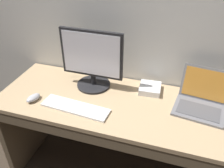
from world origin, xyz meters
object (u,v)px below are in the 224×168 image
at_px(wired_keyboard, 75,107).
at_px(external_drive_box, 150,88).
at_px(external_monitor, 92,61).
at_px(computer_mouse, 33,98).
at_px(laptop_space_gray, 201,102).

relative_size(wired_keyboard, external_drive_box, 3.01).
height_order(external_monitor, computer_mouse, external_monitor).
bearing_deg(computer_mouse, external_monitor, 57.44).
height_order(laptop_space_gray, external_drive_box, laptop_space_gray).
bearing_deg(laptop_space_gray, external_drive_box, 165.20).
relative_size(computer_mouse, external_drive_box, 0.70).
height_order(computer_mouse, external_drive_box, external_drive_box).
relative_size(laptop_space_gray, external_drive_box, 2.22).
distance_m(laptop_space_gray, wired_keyboard, 0.82).
distance_m(laptop_space_gray, computer_mouse, 1.13).
bearing_deg(external_drive_box, external_monitor, -171.46).
height_order(laptop_space_gray, wired_keyboard, laptop_space_gray).
xyz_separation_m(wired_keyboard, computer_mouse, (-0.31, -0.01, 0.01)).
xyz_separation_m(laptop_space_gray, external_monitor, (-0.77, 0.03, 0.17)).
relative_size(external_monitor, wired_keyboard, 0.96).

